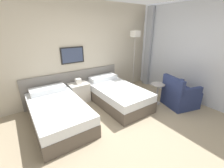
{
  "coord_description": "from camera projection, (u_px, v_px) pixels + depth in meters",
  "views": [
    {
      "loc": [
        -1.73,
        -1.89,
        2.01
      ],
      "look_at": [
        0.32,
        1.05,
        0.64
      ],
      "focal_mm": 24.0,
      "sensor_mm": 36.0,
      "label": 1
    }
  ],
  "objects": [
    {
      "name": "bed_near_door",
      "position": [
        58.0,
        112.0,
        3.28
      ],
      "size": [
        1.04,
        1.9,
        0.62
      ],
      "color": "brown",
      "rests_on": "ground_plane"
    },
    {
      "name": "nightstand",
      "position": [
        79.0,
        92.0,
        4.23
      ],
      "size": [
        0.52,
        0.41,
        0.68
      ],
      "color": "beige",
      "rests_on": "ground_plane"
    },
    {
      "name": "bed_near_window",
      "position": [
        116.0,
        95.0,
        4.14
      ],
      "size": [
        1.04,
        1.9,
        0.62
      ],
      "color": "brown",
      "rests_on": "ground_plane"
    },
    {
      "name": "ground_plane",
      "position": [
        128.0,
        131.0,
        3.09
      ],
      "size": [
        16.0,
        16.0,
        0.0
      ],
      "primitive_type": "plane",
      "color": "gray"
    },
    {
      "name": "wall_headboard",
      "position": [
        81.0,
        54.0,
        4.24
      ],
      "size": [
        10.0,
        0.1,
        2.7
      ],
      "color": "#B7AD99",
      "rests_on": "ground_plane"
    },
    {
      "name": "armchair",
      "position": [
        180.0,
        96.0,
        3.99
      ],
      "size": [
        0.89,
        0.87,
        0.84
      ],
      "rotation": [
        0.0,
        0.0,
        1.3
      ],
      "color": "navy",
      "rests_on": "ground_plane"
    },
    {
      "name": "side_table",
      "position": [
        157.0,
        90.0,
        4.08
      ],
      "size": [
        0.36,
        0.36,
        0.57
      ],
      "color": "gray",
      "rests_on": "ground_plane"
    },
    {
      "name": "floor_lamp",
      "position": [
        135.0,
        42.0,
        4.73
      ],
      "size": [
        0.24,
        0.24,
        1.89
      ],
      "color": "#9E9993",
      "rests_on": "ground_plane"
    },
    {
      "name": "wall_window",
      "position": [
        205.0,
        55.0,
        3.84
      ],
      "size": [
        0.21,
        4.6,
        2.7
      ],
      "color": "white",
      "rests_on": "ground_plane"
    }
  ]
}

